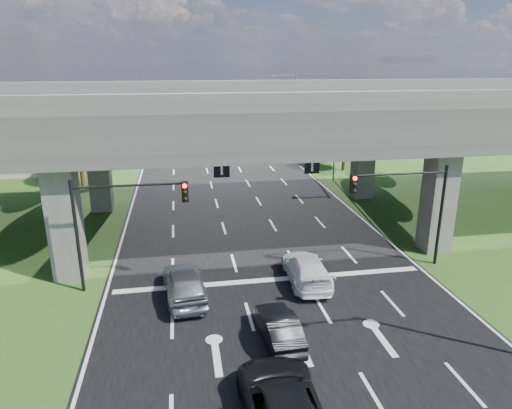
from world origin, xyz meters
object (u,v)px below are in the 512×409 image
object	(u,v)px
signal_right	(408,198)
signal_left	(119,213)
streetlight_far	(332,122)
car_trailing	(283,406)
car_dark	(279,327)
car_silver	(185,283)
streetlight_beyond	(292,106)
car_white	(306,269)

from	to	relation	value
signal_right	signal_left	world-z (taller)	same
streetlight_far	car_trailing	distance (m)	33.42
signal_left	streetlight_far	xyz separation A→B (m)	(17.92, 20.06, 1.66)
car_dark	car_trailing	xyz separation A→B (m)	(-0.88, -4.71, 0.12)
signal_left	car_trailing	world-z (taller)	signal_left
streetlight_far	car_dark	xyz separation A→B (m)	(-10.96, -26.13, -5.16)
signal_left	car_silver	world-z (taller)	signal_left
streetlight_far	car_dark	distance (m)	28.80
streetlight_beyond	car_white	distance (m)	38.26
car_dark	car_trailing	world-z (taller)	car_trailing
car_trailing	signal_right	bearing A→B (deg)	-131.45
car_dark	streetlight_far	bearing A→B (deg)	-115.49
car_white	car_trailing	world-z (taller)	car_trailing
car_dark	car_white	bearing A→B (deg)	-120.18
car_silver	car_dark	size ratio (longest dim) A/B	1.23
streetlight_beyond	car_white	size ratio (longest dim) A/B	1.97
signal_right	car_white	bearing A→B (deg)	-171.11
car_silver	car_trailing	distance (m)	9.61
car_trailing	streetlight_beyond	bearing A→B (deg)	-104.03
signal_left	streetlight_far	distance (m)	26.95
streetlight_far	streetlight_beyond	bearing A→B (deg)	90.00
signal_left	car_white	bearing A→B (deg)	-5.59
signal_right	car_dark	world-z (taller)	signal_right
signal_left	car_dark	bearing A→B (deg)	-41.11
signal_right	streetlight_beyond	size ratio (longest dim) A/B	0.60
streetlight_far	car_white	xyz separation A→B (m)	(-8.30, -21.00, -5.08)
car_white	car_silver	bearing A→B (deg)	8.64
signal_left	car_silver	bearing A→B (deg)	-28.15
car_dark	car_trailing	size ratio (longest dim) A/B	0.72
streetlight_beyond	signal_left	bearing A→B (deg)	-116.43
car_white	car_dark	bearing A→B (deg)	65.00
streetlight_far	streetlight_beyond	size ratio (longest dim) A/B	1.00
car_trailing	signal_left	bearing A→B (deg)	-60.43
signal_right	car_silver	bearing A→B (deg)	-172.51
signal_left	streetlight_beyond	size ratio (longest dim) A/B	0.60
streetlight_beyond	streetlight_far	bearing A→B (deg)	-90.00
car_dark	signal_right	bearing A→B (deg)	-147.78
signal_right	signal_left	bearing A→B (deg)	180.00
car_silver	car_white	size ratio (longest dim) A/B	0.97
car_white	streetlight_far	bearing A→B (deg)	-109.11
car_dark	car_white	size ratio (longest dim) A/B	0.79
signal_right	streetlight_far	distance (m)	20.25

